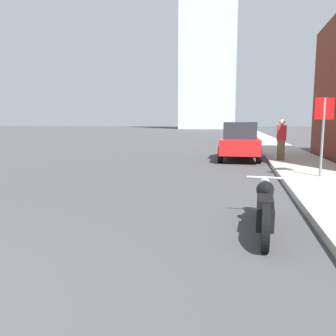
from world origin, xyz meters
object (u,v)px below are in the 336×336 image
Objects in this scene: parked_car_red at (240,141)px; stop_sign at (323,123)px; parked_car_blue at (241,130)px; parked_car_silver at (239,133)px; pedestrian at (281,139)px; motorcycle at (265,207)px.

stop_sign reaches higher than parked_car_red.
parked_car_red is 23.35m from parked_car_blue.
parked_car_silver is 13.55m from pedestrian.
stop_sign reaches higher than motorcycle.
parked_car_red is 5.86m from stop_sign.
parked_car_blue is 1.89× the size of stop_sign.
pedestrian reaches higher than parked_car_red.
stop_sign is at bearing -82.20° from parked_car_silver.
pedestrian is at bearing -82.27° from parked_car_silver.
parked_car_red is at bearing -86.72° from parked_car_blue.
parked_car_blue is at bearing 93.64° from pedestrian.
parked_car_silver is 0.97× the size of parked_car_blue.
motorcycle is 0.56× the size of parked_car_red.
parked_car_blue is 2.51× the size of pedestrian.
stop_sign is (2.40, -17.73, 0.81)m from parked_car_silver.
parked_car_blue is at bearing 93.80° from motorcycle.
stop_sign is (2.30, -5.33, 0.81)m from parked_car_red.
motorcycle is 22.62m from parked_car_silver.
motorcycle is 5.39m from stop_sign.
stop_sign is at bearing 72.28° from motorcycle.
pedestrian reaches higher than parked_car_silver.
parked_car_red is at bearing 148.87° from pedestrian.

